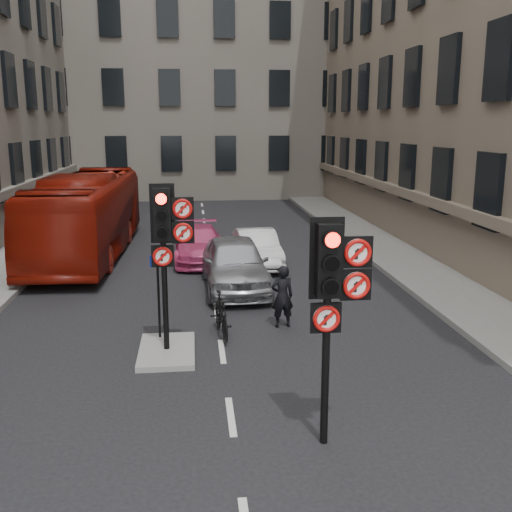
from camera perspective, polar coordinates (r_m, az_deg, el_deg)
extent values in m
plane|color=black|center=(8.92, -1.51, -20.97)|extent=(120.00, 120.00, 0.00)
cube|color=gray|center=(21.46, 15.31, -0.90)|extent=(3.00, 50.00, 0.16)
cube|color=gray|center=(13.35, -8.48, -8.94)|extent=(1.20, 2.00, 0.12)
cube|color=slate|center=(45.69, -5.65, 18.94)|extent=(30.00, 14.00, 20.00)
cylinder|color=black|center=(9.41, 6.62, -10.85)|extent=(0.12, 0.12, 2.40)
cube|color=black|center=(8.86, 6.91, -0.41)|extent=(0.36, 0.28, 1.10)
cube|color=black|center=(8.99, 6.73, -0.23)|extent=(0.52, 0.03, 1.25)
cylinder|color=#FF1407|center=(8.56, 7.34, 1.50)|extent=(0.22, 0.01, 0.22)
cylinder|color=black|center=(8.63, 7.27, -0.78)|extent=(0.22, 0.01, 0.22)
cylinder|color=black|center=(8.72, 7.21, -3.02)|extent=(0.22, 0.01, 0.22)
cube|color=black|center=(8.92, 9.59, 0.38)|extent=(0.47, 0.05, 0.47)
cylinder|color=white|center=(8.88, 9.66, 0.32)|extent=(0.41, 0.02, 0.41)
torus|color=#BF0C0A|center=(8.87, 9.68, 0.30)|extent=(0.41, 0.06, 0.41)
cube|color=#BF0C0A|center=(8.86, 9.69, 0.29)|extent=(0.25, 0.01, 0.25)
cube|color=black|center=(9.04, 9.47, -2.72)|extent=(0.47, 0.05, 0.47)
cylinder|color=white|center=(9.00, 9.54, -2.79)|extent=(0.41, 0.02, 0.41)
torus|color=#BF0C0A|center=(8.99, 9.57, -2.81)|extent=(0.41, 0.06, 0.41)
cube|color=#BF0C0A|center=(8.98, 9.57, -2.82)|extent=(0.25, 0.01, 0.25)
cube|color=black|center=(9.08, 6.67, -5.86)|extent=(0.47, 0.05, 0.47)
cylinder|color=white|center=(9.04, 6.72, -5.94)|extent=(0.41, 0.02, 0.41)
torus|color=#BF0C0A|center=(9.03, 6.74, -5.97)|extent=(0.41, 0.06, 0.41)
cube|color=#BF0C0A|center=(9.02, 6.75, -5.98)|extent=(0.25, 0.01, 0.25)
cylinder|color=black|center=(12.94, -8.66, -3.74)|extent=(0.12, 0.12, 2.40)
cube|color=black|center=(12.56, -8.92, 3.94)|extent=(0.36, 0.28, 1.10)
cube|color=black|center=(12.69, -8.90, 4.03)|extent=(0.52, 0.03, 1.25)
cylinder|color=#FF1407|center=(12.27, -9.03, 5.38)|extent=(0.22, 0.02, 0.22)
cylinder|color=black|center=(12.32, -8.97, 3.77)|extent=(0.22, 0.02, 0.22)
cylinder|color=black|center=(12.38, -8.92, 2.17)|extent=(0.22, 0.02, 0.22)
cube|color=black|center=(12.51, -7.02, 4.52)|extent=(0.47, 0.05, 0.47)
cylinder|color=white|center=(12.47, -7.02, 4.49)|extent=(0.41, 0.02, 0.41)
torus|color=#BF0C0A|center=(12.46, -7.02, 4.48)|extent=(0.41, 0.06, 0.41)
cube|color=#BF0C0A|center=(12.45, -7.02, 4.48)|extent=(0.25, 0.02, 0.25)
cube|color=black|center=(12.59, -6.96, 2.27)|extent=(0.47, 0.05, 0.47)
cylinder|color=white|center=(12.55, -6.96, 2.23)|extent=(0.41, 0.02, 0.41)
torus|color=#BF0C0A|center=(12.54, -6.96, 2.22)|extent=(0.41, 0.06, 0.41)
cube|color=#BF0C0A|center=(12.53, -6.96, 2.22)|extent=(0.25, 0.02, 0.25)
cube|color=black|center=(12.71, -8.88, 0.00)|extent=(0.47, 0.05, 0.47)
cylinder|color=white|center=(12.67, -8.89, -0.04)|extent=(0.41, 0.02, 0.41)
torus|color=#BF0C0A|center=(12.65, -8.89, -0.06)|extent=(0.41, 0.06, 0.41)
cube|color=#BF0C0A|center=(12.65, -8.89, -0.06)|extent=(0.25, 0.02, 0.25)
imported|color=#97999E|center=(17.96, -2.01, -0.72)|extent=(1.99, 4.68, 1.58)
imported|color=silver|center=(20.94, 0.11, 0.75)|extent=(1.51, 3.84, 1.25)
imported|color=#C2396C|center=(21.77, -5.46, 1.15)|extent=(1.77, 4.29, 1.24)
imported|color=maroon|center=(23.35, -15.75, 3.79)|extent=(2.89, 11.10, 3.07)
imported|color=black|center=(14.13, -3.33, -5.62)|extent=(0.66, 1.76, 1.03)
imported|color=black|center=(14.65, 2.52, -3.87)|extent=(0.61, 0.45, 1.55)
cylinder|color=black|center=(13.74, -9.26, -3.91)|extent=(0.06, 0.06, 1.89)
cube|color=navy|center=(13.48, -9.39, -0.50)|extent=(0.33, 0.10, 0.26)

